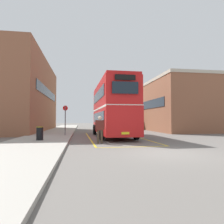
# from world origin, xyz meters

# --- Properties ---
(ground_plane) EXTENTS (135.60, 135.60, 0.00)m
(ground_plane) POSITION_xyz_m (0.00, 14.40, 0.00)
(ground_plane) COLOR #66605B
(sidewalk_left) EXTENTS (4.00, 57.60, 0.14)m
(sidewalk_left) POSITION_xyz_m (-6.50, 16.80, 0.07)
(sidewalk_left) COLOR #A39E93
(sidewalk_left) RESTS_ON ground
(brick_building_left) EXTENTS (6.65, 19.06, 9.18)m
(brick_building_left) POSITION_xyz_m (-11.39, 19.37, 4.59)
(brick_building_left) COLOR brown
(brick_building_left) RESTS_ON ground
(depot_building_right) EXTENTS (6.81, 13.79, 6.83)m
(depot_building_right) POSITION_xyz_m (8.84, 18.08, 3.42)
(depot_building_right) COLOR brown
(depot_building_right) RESTS_ON ground
(double_decker_bus) EXTENTS (3.02, 10.03, 4.75)m
(double_decker_bus) POSITION_xyz_m (-0.96, 9.27, 2.51)
(double_decker_bus) COLOR black
(double_decker_bus) RESTS_ON ground
(single_deck_bus) EXTENTS (3.44, 9.16, 3.02)m
(single_deck_bus) POSITION_xyz_m (3.73, 26.06, 1.64)
(single_deck_bus) COLOR black
(single_deck_bus) RESTS_ON ground
(pedestrian_boarding) EXTENTS (0.58, 0.27, 1.73)m
(pedestrian_boarding) POSITION_xyz_m (-2.53, 4.17, 1.01)
(pedestrian_boarding) COLOR #473828
(pedestrian_boarding) RESTS_ON ground
(litter_bin) EXTENTS (0.47, 0.47, 0.90)m
(litter_bin) POSITION_xyz_m (-6.43, 5.56, 0.59)
(litter_bin) COLOR black
(litter_bin) RESTS_ON sidewalk_left
(bus_stop_sign) EXTENTS (0.43, 0.15, 2.60)m
(bus_stop_sign) POSITION_xyz_m (-5.08, 9.63, 1.71)
(bus_stop_sign) COLOR #4C4C51
(bus_stop_sign) RESTS_ON sidewalk_left
(bay_marking_yellow) EXTENTS (4.48, 12.06, 0.01)m
(bay_marking_yellow) POSITION_xyz_m (-0.94, 7.38, 0.00)
(bay_marking_yellow) COLOR gold
(bay_marking_yellow) RESTS_ON ground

